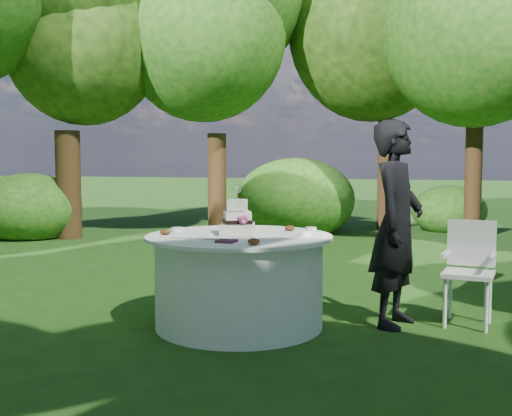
# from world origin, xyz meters

# --- Properties ---
(ground) EXTENTS (80.00, 80.00, 0.00)m
(ground) POSITION_xyz_m (0.00, 0.00, 0.00)
(ground) COLOR #1E3C10
(ground) RESTS_ON ground
(napkins) EXTENTS (0.14, 0.14, 0.02)m
(napkins) POSITION_xyz_m (0.06, -0.45, 0.78)
(napkins) COLOR #471E36
(napkins) RESTS_ON table
(feather_plume) EXTENTS (0.48, 0.07, 0.01)m
(feather_plume) POSITION_xyz_m (-0.24, -0.33, 0.78)
(feather_plume) COLOR white
(feather_plume) RESTS_ON table
(guest) EXTENTS (0.54, 0.70, 1.73)m
(guest) POSITION_xyz_m (1.25, 0.42, 0.86)
(guest) COLOR black
(guest) RESTS_ON ground
(table) EXTENTS (1.56, 1.56, 0.77)m
(table) POSITION_xyz_m (0.00, 0.00, 0.39)
(table) COLOR white
(table) RESTS_ON ground
(cake) EXTENTS (0.34, 0.34, 0.42)m
(cake) POSITION_xyz_m (-0.02, 0.01, 0.88)
(cake) COLOR silver
(cake) RESTS_ON table
(chair) EXTENTS (0.45, 0.45, 0.88)m
(chair) POSITION_xyz_m (1.84, 0.67, 0.52)
(chair) COLOR silver
(chair) RESTS_ON ground
(votives) EXTENTS (1.24, 0.47, 0.04)m
(votives) POSITION_xyz_m (0.16, 0.20, 0.79)
(votives) COLOR white
(votives) RESTS_ON table
(petal_cups) EXTENTS (1.00, 1.03, 0.05)m
(petal_cups) POSITION_xyz_m (0.01, -0.09, 0.79)
(petal_cups) COLOR #562D16
(petal_cups) RESTS_ON table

